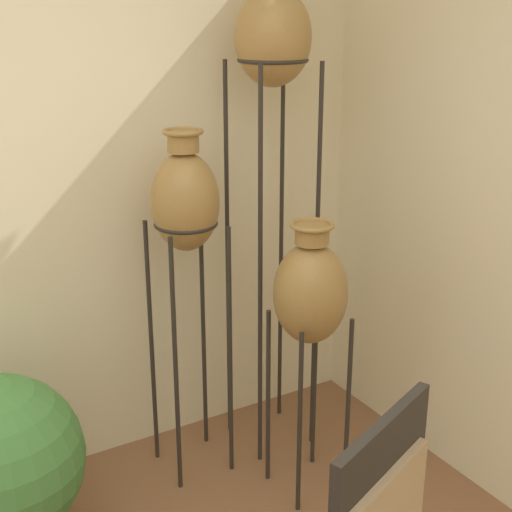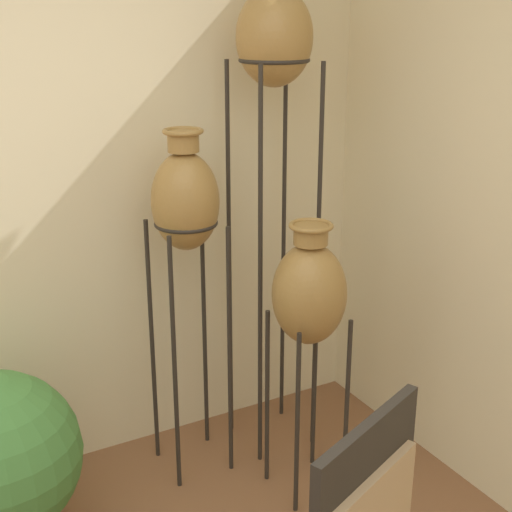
{
  "view_description": "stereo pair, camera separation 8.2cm",
  "coord_description": "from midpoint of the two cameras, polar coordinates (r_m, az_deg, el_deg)",
  "views": [
    {
      "loc": [
        -0.3,
        -0.99,
        2.05
      ],
      "look_at": [
        1.18,
        1.5,
        1.03
      ],
      "focal_mm": 50.0,
      "sensor_mm": 36.0,
      "label": 1
    },
    {
      "loc": [
        -0.23,
        -1.03,
        2.05
      ],
      "look_at": [
        1.18,
        1.5,
        1.03
      ],
      "focal_mm": 50.0,
      "sensor_mm": 36.0,
      "label": 2
    }
  ],
  "objects": [
    {
      "name": "vase_stand_medium",
      "position": [
        3.0,
        -4.88,
        3.94
      ],
      "size": [
        0.29,
        0.29,
        1.58
      ],
      "color": "#28231E",
      "rests_on": "ground_plane"
    },
    {
      "name": "vase_stand_tall",
      "position": [
        3.11,
        2.26,
        16.12
      ],
      "size": [
        0.33,
        0.33,
        2.2
      ],
      "color": "#28231E",
      "rests_on": "ground_plane"
    },
    {
      "name": "vase_stand_short",
      "position": [
        2.94,
        5.08,
        -3.14
      ],
      "size": [
        0.31,
        0.31,
        1.24
      ],
      "color": "#28231E",
      "rests_on": "ground_plane"
    }
  ]
}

